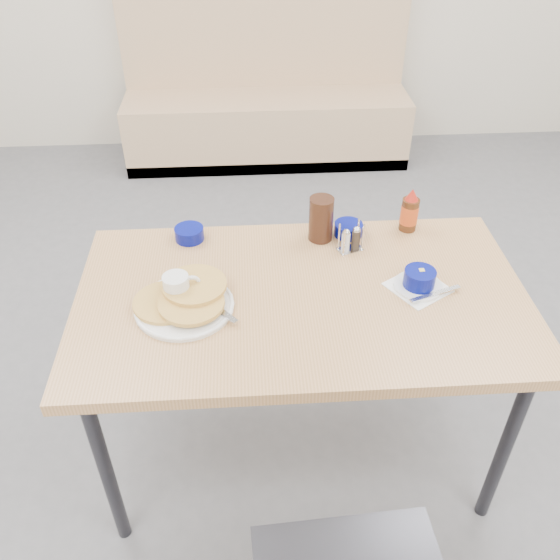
{
  "coord_description": "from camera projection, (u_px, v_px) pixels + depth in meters",
  "views": [
    {
      "loc": [
        -0.16,
        -1.16,
        1.93
      ],
      "look_at": [
        -0.07,
        0.25,
        0.82
      ],
      "focal_mm": 38.0,
      "sensor_mm": 36.0,
      "label": 1
    }
  ],
  "objects": [
    {
      "name": "syrup_bottle",
      "position": [
        409.0,
        212.0,
        2.08
      ],
      "size": [
        0.06,
        0.06,
        0.16
      ],
      "rotation": [
        0.0,
        0.0,
        -0.06
      ],
      "color": "#47230F",
      "rests_on": "dining_table"
    },
    {
      "name": "dining_table",
      "position": [
        302.0,
        309.0,
        1.87
      ],
      "size": [
        1.4,
        0.8,
        0.76
      ],
      "color": "tan",
      "rests_on": "ground"
    },
    {
      "name": "amber_tumbler",
      "position": [
        321.0,
        219.0,
        2.03
      ],
      "size": [
        0.1,
        0.1,
        0.16
      ],
      "primitive_type": "cylinder",
      "rotation": [
        0.0,
        0.0,
        -0.17
      ],
      "color": "#321A0F",
      "rests_on": "dining_table"
    },
    {
      "name": "grits_setting",
      "position": [
        419.0,
        281.0,
        1.84
      ],
      "size": [
        0.24,
        0.22,
        0.07
      ],
      "rotation": [
        0.0,
        0.0,
        0.56
      ],
      "color": "white",
      "rests_on": "dining_table"
    },
    {
      "name": "pancake_plate",
      "position": [
        184.0,
        301.0,
        1.77
      ],
      "size": [
        0.31,
        0.3,
        0.05
      ],
      "rotation": [
        0.0,
        0.0,
        0.37
      ],
      "color": "white",
      "rests_on": "dining_table"
    },
    {
      "name": "ground",
      "position": [
        304.0,
        503.0,
        2.11
      ],
      "size": [
        6.0,
        6.0,
        0.0
      ],
      "primitive_type": "plane",
      "color": "slate",
      "rests_on": "ground"
    },
    {
      "name": "coffee_mug",
      "position": [
        178.0,
        288.0,
        1.78
      ],
      "size": [
        0.11,
        0.08,
        0.09
      ],
      "rotation": [
        0.0,
        0.0,
        0.34
      ],
      "color": "white",
      "rests_on": "dining_table"
    },
    {
      "name": "creamer_bowl",
      "position": [
        189.0,
        234.0,
        2.06
      ],
      "size": [
        0.1,
        0.1,
        0.05
      ],
      "rotation": [
        0.0,
        0.0,
        0.02
      ],
      "color": "#040C6F",
      "rests_on": "dining_table"
    },
    {
      "name": "sugar_wrapper",
      "position": [
        164.0,
        332.0,
        1.7
      ],
      "size": [
        0.04,
        0.03,
        0.0
      ],
      "primitive_type": "cube",
      "rotation": [
        0.0,
        0.0,
        0.02
      ],
      "color": "#D77147",
      "rests_on": "dining_table"
    },
    {
      "name": "condiment_caddy",
      "position": [
        351.0,
        241.0,
        2.0
      ],
      "size": [
        0.1,
        0.08,
        0.1
      ],
      "rotation": [
        0.0,
        0.0,
        0.35
      ],
      "color": "silver",
      "rests_on": "dining_table"
    },
    {
      "name": "booth_bench",
      "position": [
        266.0,
        106.0,
        4.07
      ],
      "size": [
        1.9,
        0.56,
        1.22
      ],
      "color": "tan",
      "rests_on": "ground"
    },
    {
      "name": "butter_bowl",
      "position": [
        348.0,
        229.0,
        2.08
      ],
      "size": [
        0.1,
        0.1,
        0.04
      ],
      "rotation": [
        0.0,
        0.0,
        -0.25
      ],
      "color": "#040C6F",
      "rests_on": "dining_table"
    }
  ]
}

